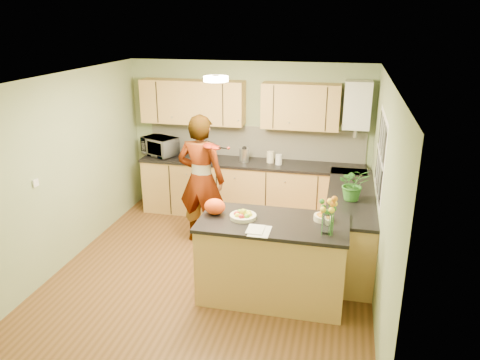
# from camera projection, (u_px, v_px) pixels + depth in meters

# --- Properties ---
(floor) EXTENTS (4.50, 4.50, 0.00)m
(floor) POSITION_uv_depth(u_px,v_px,m) (213.00, 273.00, 6.10)
(floor) COLOR #553618
(floor) RESTS_ON ground
(ceiling) EXTENTS (4.00, 4.50, 0.02)m
(ceiling) POSITION_uv_depth(u_px,v_px,m) (209.00, 79.00, 5.27)
(ceiling) COLOR white
(ceiling) RESTS_ON wall_back
(wall_back) EXTENTS (4.00, 0.02, 2.50)m
(wall_back) POSITION_uv_depth(u_px,v_px,m) (249.00, 138.00, 7.75)
(wall_back) COLOR gray
(wall_back) RESTS_ON floor
(wall_front) EXTENTS (4.00, 0.02, 2.50)m
(wall_front) POSITION_uv_depth(u_px,v_px,m) (129.00, 278.00, 3.61)
(wall_front) COLOR gray
(wall_front) RESTS_ON floor
(wall_left) EXTENTS (0.02, 4.50, 2.50)m
(wall_left) POSITION_uv_depth(u_px,v_px,m) (64.00, 171.00, 6.10)
(wall_left) COLOR gray
(wall_left) RESTS_ON floor
(wall_right) EXTENTS (0.02, 4.50, 2.50)m
(wall_right) POSITION_uv_depth(u_px,v_px,m) (382.00, 196.00, 5.26)
(wall_right) COLOR gray
(wall_right) RESTS_ON floor
(back_counter) EXTENTS (3.64, 0.62, 0.94)m
(back_counter) POSITION_uv_depth(u_px,v_px,m) (251.00, 189.00, 7.71)
(back_counter) COLOR tan
(back_counter) RESTS_ON floor
(right_counter) EXTENTS (0.62, 2.24, 0.94)m
(right_counter) POSITION_uv_depth(u_px,v_px,m) (349.00, 225.00, 6.36)
(right_counter) COLOR tan
(right_counter) RESTS_ON floor
(splashback) EXTENTS (3.60, 0.02, 0.52)m
(splashback) POSITION_uv_depth(u_px,v_px,m) (255.00, 142.00, 7.73)
(splashback) COLOR beige
(splashback) RESTS_ON back_counter
(upper_cabinets) EXTENTS (3.20, 0.34, 0.70)m
(upper_cabinets) POSITION_uv_depth(u_px,v_px,m) (236.00, 104.00, 7.43)
(upper_cabinets) COLOR tan
(upper_cabinets) RESTS_ON wall_back
(boiler) EXTENTS (0.40, 0.30, 0.86)m
(boiler) POSITION_uv_depth(u_px,v_px,m) (357.00, 105.00, 7.03)
(boiler) COLOR white
(boiler) RESTS_ON wall_back
(window_right) EXTENTS (0.01, 1.30, 1.05)m
(window_right) POSITION_uv_depth(u_px,v_px,m) (381.00, 156.00, 5.72)
(window_right) COLOR white
(window_right) RESTS_ON wall_right
(light_switch) EXTENTS (0.02, 0.09, 0.09)m
(light_switch) POSITION_uv_depth(u_px,v_px,m) (36.00, 183.00, 5.53)
(light_switch) COLOR white
(light_switch) RESTS_ON wall_left
(ceiling_lamp) EXTENTS (0.30, 0.30, 0.07)m
(ceiling_lamp) POSITION_uv_depth(u_px,v_px,m) (216.00, 79.00, 5.56)
(ceiling_lamp) COLOR #FFEABF
(ceiling_lamp) RESTS_ON ceiling
(peninsula_island) EXTENTS (1.70, 0.87, 0.97)m
(peninsula_island) POSITION_uv_depth(u_px,v_px,m) (272.00, 259.00, 5.45)
(peninsula_island) COLOR tan
(peninsula_island) RESTS_ON floor
(fruit_dish) EXTENTS (0.30, 0.30, 0.11)m
(fruit_dish) POSITION_uv_depth(u_px,v_px,m) (243.00, 215.00, 5.35)
(fruit_dish) COLOR beige
(fruit_dish) RESTS_ON peninsula_island
(orange_bowl) EXTENTS (0.22, 0.22, 0.13)m
(orange_bowl) POSITION_uv_depth(u_px,v_px,m) (323.00, 216.00, 5.29)
(orange_bowl) COLOR beige
(orange_bowl) RESTS_ON peninsula_island
(flower_vase) EXTENTS (0.26, 0.26, 0.49)m
(flower_vase) POSITION_uv_depth(u_px,v_px,m) (328.00, 205.00, 4.89)
(flower_vase) COLOR silver
(flower_vase) RESTS_ON peninsula_island
(orange_bag) EXTENTS (0.31, 0.28, 0.19)m
(orange_bag) POSITION_uv_depth(u_px,v_px,m) (215.00, 207.00, 5.45)
(orange_bag) COLOR #F64A14
(orange_bag) RESTS_ON peninsula_island
(papers) EXTENTS (0.22, 0.30, 0.01)m
(papers) POSITION_uv_depth(u_px,v_px,m) (260.00, 231.00, 5.03)
(papers) COLOR silver
(papers) RESTS_ON peninsula_island
(violinist) EXTENTS (0.73, 0.51, 1.90)m
(violinist) POSITION_uv_depth(u_px,v_px,m) (201.00, 180.00, 6.68)
(violinist) COLOR tan
(violinist) RESTS_ON floor
(violin) EXTENTS (0.57, 0.49, 0.14)m
(violin) POSITION_uv_depth(u_px,v_px,m) (209.00, 146.00, 6.25)
(violin) COLOR #570905
(violin) RESTS_ON violinist
(microwave) EXTENTS (0.66, 0.57, 0.31)m
(microwave) POSITION_uv_depth(u_px,v_px,m) (160.00, 146.00, 7.87)
(microwave) COLOR white
(microwave) RESTS_ON back_counter
(blue_box) EXTENTS (0.32, 0.25, 0.24)m
(blue_box) POSITION_uv_depth(u_px,v_px,m) (204.00, 152.00, 7.68)
(blue_box) COLOR navy
(blue_box) RESTS_ON back_counter
(kettle) EXTENTS (0.16, 0.16, 0.29)m
(kettle) POSITION_uv_depth(u_px,v_px,m) (244.00, 154.00, 7.53)
(kettle) COLOR silver
(kettle) RESTS_ON back_counter
(jar_cream) EXTENTS (0.15, 0.15, 0.18)m
(jar_cream) POSITION_uv_depth(u_px,v_px,m) (270.00, 157.00, 7.49)
(jar_cream) COLOR beige
(jar_cream) RESTS_ON back_counter
(jar_white) EXTENTS (0.11, 0.11, 0.16)m
(jar_white) POSITION_uv_depth(u_px,v_px,m) (279.00, 160.00, 7.39)
(jar_white) COLOR white
(jar_white) RESTS_ON back_counter
(potted_plant) EXTENTS (0.44, 0.40, 0.43)m
(potted_plant) POSITION_uv_depth(u_px,v_px,m) (354.00, 184.00, 5.92)
(potted_plant) COLOR #327727
(potted_plant) RESTS_ON right_counter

